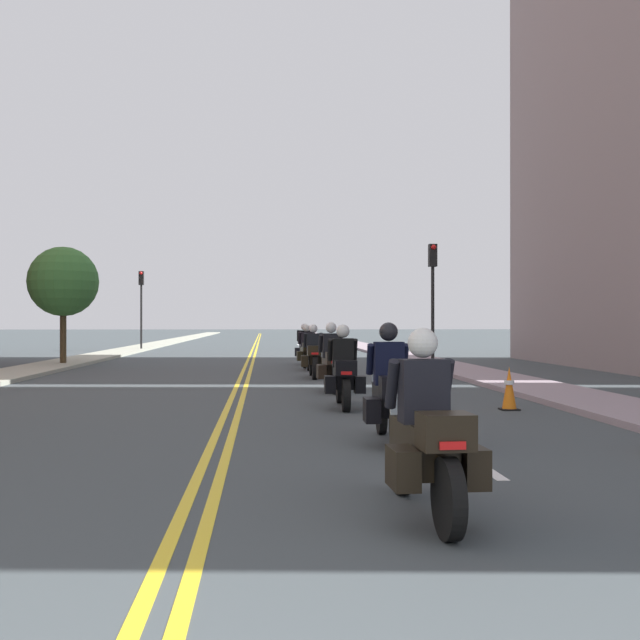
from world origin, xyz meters
name	(u,v)px	position (x,y,z in m)	size (l,w,h in m)	color
ground_plane	(255,349)	(0.00, 48.00, 0.00)	(264.00, 264.00, 0.00)	#3E4549
sidewalk_left	(139,348)	(-7.17, 48.00, 0.06)	(2.01, 144.00, 0.12)	#A4A794
sidewalk_right	(368,347)	(7.17, 48.00, 0.06)	(2.01, 144.00, 0.12)	gray
centreline_yellow_inner	(253,348)	(-0.12, 48.00, 0.00)	(0.12, 132.00, 0.01)	yellow
centreline_yellow_outer	(257,348)	(0.12, 48.00, 0.00)	(0.12, 132.00, 0.01)	yellow
lane_dashes_white	(328,365)	(3.08, 29.00, 0.00)	(0.14, 56.40, 0.01)	silver
motorcycle_0	(426,441)	(1.95, 5.33, 0.66)	(0.78, 2.24, 1.61)	black
motorcycle_1	(390,394)	(2.30, 9.39, 0.67)	(0.77, 2.14, 1.65)	black
motorcycle_2	(343,375)	(2.11, 13.79, 0.64)	(0.77, 2.20, 1.61)	black
motorcycle_3	(332,364)	(2.19, 17.29, 0.67)	(0.78, 2.15, 1.66)	black
motorcycle_4	(313,356)	(2.05, 21.96, 0.65)	(0.76, 2.32, 1.59)	black
motorcycle_5	(307,351)	(2.08, 25.93, 0.65)	(0.78, 2.17, 1.58)	black
motorcycle_6	(304,347)	(2.16, 29.27, 0.67)	(0.77, 2.21, 1.60)	black
traffic_cone_1	(509,388)	(5.19, 13.21, 0.41)	(0.34, 0.34, 0.82)	black
traffic_light_near	(433,282)	(6.57, 26.16, 3.09)	(0.28, 0.38, 4.43)	black
traffic_light_far	(141,295)	(-6.57, 44.95, 3.22)	(0.28, 0.38, 4.63)	black
street_tree_0	(63,282)	(-7.00, 28.95, 3.18)	(2.64, 2.64, 4.52)	#483923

